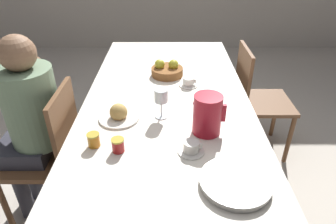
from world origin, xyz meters
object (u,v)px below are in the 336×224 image
object	(u,v)px
person_seated	(30,117)
jam_jar_red	(95,139)
serving_tray	(236,183)
chair_person_side	(51,152)
chair_opposite	(257,99)
red_pitcher	(208,114)
fruit_bowl	(168,70)
bread_plate	(120,114)
jam_jar_amber	(119,144)
teacup_near_person	(192,148)
teacup_across	(190,82)
wine_glass_water	(162,97)

from	to	relation	value
person_seated	jam_jar_red	bearing A→B (deg)	-121.99
serving_tray	chair_person_side	bearing A→B (deg)	153.19
jam_jar_red	chair_opposite	bearing A→B (deg)	40.46
red_pitcher	jam_jar_red	world-z (taller)	red_pitcher
jam_jar_red	fruit_bowl	xyz separation A→B (m)	(0.35, 0.84, 0.00)
serving_tray	bread_plate	world-z (taller)	bread_plate
chair_opposite	red_pitcher	xyz separation A→B (m)	(-0.50, -0.78, 0.34)
red_pitcher	jam_jar_amber	world-z (taller)	red_pitcher
chair_opposite	teacup_near_person	world-z (taller)	chair_opposite
red_pitcher	jam_jar_red	xyz separation A→B (m)	(-0.56, -0.12, -0.07)
teacup_across	bread_plate	xyz separation A→B (m)	(-0.41, -0.42, 0.00)
chair_person_side	serving_tray	distance (m)	1.14
bread_plate	jam_jar_amber	bearing A→B (deg)	-82.62
chair_opposite	bread_plate	xyz separation A→B (m)	(-0.97, -0.66, 0.26)
person_seated	wine_glass_water	bearing A→B (deg)	-90.31
bread_plate	fruit_bowl	size ratio (longest dim) A/B	0.99
person_seated	serving_tray	world-z (taller)	person_seated
chair_opposite	serving_tray	xyz separation A→B (m)	(-0.42, -1.17, 0.25)
red_pitcher	serving_tray	distance (m)	0.41
jam_jar_amber	chair_opposite	bearing A→B (deg)	45.30
red_pitcher	jam_jar_amber	xyz separation A→B (m)	(-0.44, -0.16, -0.07)
chair_person_side	red_pitcher	distance (m)	0.98
red_pitcher	jam_jar_amber	size ratio (longest dim) A/B	3.03
teacup_across	jam_jar_red	xyz separation A→B (m)	(-0.50, -0.66, 0.01)
serving_tray	fruit_bowl	size ratio (longest dim) A/B	1.32
person_seated	chair_person_side	bearing A→B (deg)	-113.07
chair_opposite	jam_jar_amber	size ratio (longest dim) A/B	12.81
chair_opposite	fruit_bowl	distance (m)	0.76
chair_opposite	wine_glass_water	bearing A→B (deg)	-49.07
teacup_across	fruit_bowl	distance (m)	0.23
teacup_across	chair_person_side	bearing A→B (deg)	-153.26
serving_tray	teacup_near_person	bearing A→B (deg)	127.74
teacup_near_person	fruit_bowl	xyz separation A→B (m)	(-0.12, 0.88, 0.01)
chair_person_side	wine_glass_water	size ratio (longest dim) A/B	5.18
chair_opposite	teacup_near_person	bearing A→B (deg)	-31.67
bread_plate	jam_jar_red	bearing A→B (deg)	-109.63
serving_tray	jam_jar_red	xyz separation A→B (m)	(-0.64, 0.27, 0.02)
chair_person_side	red_pitcher	size ratio (longest dim) A/B	4.23
bread_plate	jam_jar_red	xyz separation A→B (m)	(-0.09, -0.25, 0.01)
fruit_bowl	serving_tray	bearing A→B (deg)	-75.23
red_pitcher	wine_glass_water	distance (m)	0.28
chair_opposite	jam_jar_red	size ratio (longest dim) A/B	12.81
red_pitcher	teacup_across	xyz separation A→B (m)	(-0.06, 0.54, -0.08)
chair_opposite	serving_tray	distance (m)	1.27
teacup_across	jam_jar_red	world-z (taller)	jam_jar_red
jam_jar_red	fruit_bowl	world-z (taller)	fruit_bowl
chair_person_side	chair_opposite	distance (m)	1.56
chair_person_side	red_pitcher	xyz separation A→B (m)	(0.91, -0.11, 0.34)
chair_opposite	fruit_bowl	xyz separation A→B (m)	(-0.71, -0.07, 0.27)
red_pitcher	bread_plate	bearing A→B (deg)	165.31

